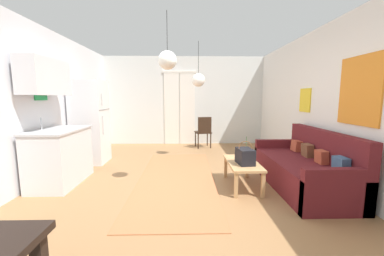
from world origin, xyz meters
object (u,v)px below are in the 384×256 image
(coffee_table, at_px, (243,165))
(handbag, at_px, (245,156))
(bamboo_vase, at_px, (246,155))
(couch, at_px, (306,170))
(pendant_lamp_near, at_px, (167,60))
(refrigerator, at_px, (90,122))
(pendant_lamp_far, at_px, (198,80))
(accent_chair, at_px, (204,131))

(coffee_table, distance_m, handbag, 0.22)
(bamboo_vase, bearing_deg, couch, -8.47)
(couch, xyz_separation_m, bamboo_vase, (-0.92, 0.14, 0.21))
(coffee_table, bearing_deg, pendant_lamp_near, -172.81)
(handbag, bearing_deg, refrigerator, 152.17)
(refrigerator, distance_m, pendant_lamp_far, 2.53)
(bamboo_vase, height_order, pendant_lamp_near, pendant_lamp_near)
(coffee_table, relative_size, bamboo_vase, 2.42)
(couch, bearing_deg, pendant_lamp_near, -177.72)
(coffee_table, distance_m, bamboo_vase, 0.18)
(coffee_table, height_order, pendant_lamp_far, pendant_lamp_far)
(accent_chair, xyz_separation_m, pendant_lamp_far, (-0.22, -1.24, 1.31))
(coffee_table, relative_size, pendant_lamp_far, 0.97)
(pendant_lamp_far, bearing_deg, pendant_lamp_near, -106.79)
(couch, bearing_deg, bamboo_vase, 171.53)
(refrigerator, relative_size, accent_chair, 2.02)
(bamboo_vase, bearing_deg, coffee_table, -133.11)
(handbag, height_order, pendant_lamp_far, pendant_lamp_far)
(couch, xyz_separation_m, pendant_lamp_near, (-2.16, -0.09, 1.66))
(coffee_table, xyz_separation_m, bamboo_vase, (0.07, 0.08, 0.15))
(couch, relative_size, pendant_lamp_near, 2.40)
(handbag, relative_size, accent_chair, 0.41)
(accent_chair, bearing_deg, pendant_lamp_near, 65.10)
(bamboo_vase, xyz_separation_m, handbag, (-0.07, -0.20, 0.03))
(handbag, distance_m, pendant_lamp_far, 2.25)
(couch, height_order, handbag, couch)
(refrigerator, bearing_deg, handbag, -27.83)
(pendant_lamp_near, bearing_deg, accent_chair, 76.02)
(refrigerator, bearing_deg, bamboo_vase, -24.34)
(bamboo_vase, height_order, accent_chair, accent_chair)
(bamboo_vase, xyz_separation_m, pendant_lamp_far, (-0.70, 1.55, 1.31))
(refrigerator, relative_size, pendant_lamp_far, 1.82)
(bamboo_vase, relative_size, accent_chair, 0.45)
(couch, bearing_deg, accent_chair, 115.61)
(handbag, relative_size, pendant_lamp_near, 0.44)
(pendant_lamp_far, bearing_deg, couch, -46.16)
(handbag, relative_size, refrigerator, 0.20)
(handbag, xyz_separation_m, refrigerator, (-2.99, 1.58, 0.36))
(coffee_table, height_order, handbag, handbag)
(couch, bearing_deg, coffee_table, 176.47)
(coffee_table, bearing_deg, bamboo_vase, 46.89)
(refrigerator, xyz_separation_m, pendant_lamp_near, (1.82, -1.60, 1.06))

